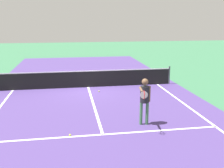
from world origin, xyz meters
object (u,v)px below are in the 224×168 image
at_px(net, 88,79).
at_px(player_near, 145,96).
at_px(tennis_ball_mid_court, 70,135).
at_px(tennis_ball_near_net, 99,91).

xyz_separation_m(net, player_near, (1.60, -5.79, 0.59)).
height_order(net, player_near, player_near).
distance_m(net, tennis_ball_mid_court, 6.43).
relative_size(net, player_near, 5.63).
xyz_separation_m(player_near, tennis_ball_near_net, (-1.11, 4.72, -1.05)).
height_order(player_near, tennis_ball_near_net, player_near).
relative_size(player_near, tennis_ball_near_net, 26.21).
bearing_deg(player_near, tennis_ball_mid_court, -168.87).
bearing_deg(player_near, net, 105.46).
height_order(tennis_ball_mid_court, tennis_ball_near_net, same).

